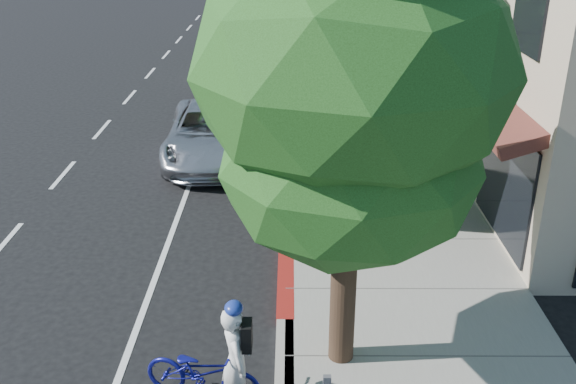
{
  "coord_description": "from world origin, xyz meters",
  "views": [
    {
      "loc": [
        0.09,
        -10.35,
        6.72
      ],
      "look_at": [
        0.04,
        1.8,
        1.35
      ],
      "focal_mm": 40.0,
      "sensor_mm": 36.0,
      "label": 1
    }
  ],
  "objects_px": {
    "white_pickup": "(238,60)",
    "pedestrian": "(322,90)",
    "street_tree_0": "(352,77)",
    "bicycle": "(203,371)",
    "street_tree_1": "(328,22)",
    "dark_sedan": "(230,81)",
    "cyclist": "(236,360)",
    "silver_suv": "(212,132)",
    "dark_suv_far": "(281,20)"
  },
  "relations": [
    {
      "from": "bicycle",
      "to": "dark_sedan",
      "type": "xyz_separation_m",
      "value": [
        -1.0,
        16.32,
        0.29
      ]
    },
    {
      "from": "cyclist",
      "to": "white_pickup",
      "type": "height_order",
      "value": "cyclist"
    },
    {
      "from": "cyclist",
      "to": "dark_sedan",
      "type": "xyz_separation_m",
      "value": [
        -1.52,
        16.54,
        -0.09
      ]
    },
    {
      "from": "street_tree_0",
      "to": "street_tree_1",
      "type": "distance_m",
      "value": 6.0
    },
    {
      "from": "street_tree_1",
      "to": "dark_suv_far",
      "type": "xyz_separation_m",
      "value": [
        -1.4,
        23.79,
        -3.64
      ]
    },
    {
      "from": "dark_sedan",
      "to": "bicycle",
      "type": "bearing_deg",
      "value": -89.6
    },
    {
      "from": "white_pickup",
      "to": "silver_suv",
      "type": "bearing_deg",
      "value": -97.75
    },
    {
      "from": "street_tree_1",
      "to": "cyclist",
      "type": "distance_m",
      "value": 8.03
    },
    {
      "from": "bicycle",
      "to": "dark_suv_far",
      "type": "xyz_separation_m",
      "value": [
        0.7,
        30.57,
        0.34
      ]
    },
    {
      "from": "white_pickup",
      "to": "pedestrian",
      "type": "xyz_separation_m",
      "value": [
        3.39,
        -5.59,
        0.18
      ]
    },
    {
      "from": "white_pickup",
      "to": "dark_suv_far",
      "type": "xyz_separation_m",
      "value": [
        1.7,
        10.65,
        0.05
      ]
    },
    {
      "from": "pedestrian",
      "to": "bicycle",
      "type": "bearing_deg",
      "value": 69.91
    },
    {
      "from": "street_tree_0",
      "to": "dark_sedan",
      "type": "relative_size",
      "value": 1.62
    },
    {
      "from": "street_tree_1",
      "to": "dark_sedan",
      "type": "bearing_deg",
      "value": 108.01
    },
    {
      "from": "street_tree_1",
      "to": "pedestrian",
      "type": "relative_size",
      "value": 4.73
    },
    {
      "from": "bicycle",
      "to": "cyclist",
      "type": "bearing_deg",
      "value": -98.85
    },
    {
      "from": "cyclist",
      "to": "silver_suv",
      "type": "height_order",
      "value": "cyclist"
    },
    {
      "from": "silver_suv",
      "to": "street_tree_1",
      "type": "bearing_deg",
      "value": -50.25
    },
    {
      "from": "street_tree_1",
      "to": "silver_suv",
      "type": "bearing_deg",
      "value": 132.19
    },
    {
      "from": "street_tree_1",
      "to": "street_tree_0",
      "type": "bearing_deg",
      "value": -90.0
    },
    {
      "from": "bicycle",
      "to": "street_tree_0",
      "type": "bearing_deg",
      "value": -55.5
    },
    {
      "from": "dark_suv_far",
      "to": "street_tree_1",
      "type": "bearing_deg",
      "value": -85.37
    },
    {
      "from": "silver_suv",
      "to": "dark_sedan",
      "type": "xyz_separation_m",
      "value": [
        0.0,
        6.12,
        -0.0
      ]
    },
    {
      "from": "cyclist",
      "to": "white_pickup",
      "type": "xyz_separation_m",
      "value": [
        -1.52,
        20.14,
        -0.1
      ]
    },
    {
      "from": "silver_suv",
      "to": "cyclist",
      "type": "bearing_deg",
      "value": -84.16
    },
    {
      "from": "cyclist",
      "to": "street_tree_0",
      "type": "bearing_deg",
      "value": -71.47
    },
    {
      "from": "cyclist",
      "to": "dark_suv_far",
      "type": "relative_size",
      "value": 0.36
    },
    {
      "from": "street_tree_0",
      "to": "cyclist",
      "type": "xyz_separation_m",
      "value": [
        -1.58,
        -1.0,
        -3.84
      ]
    },
    {
      "from": "street_tree_0",
      "to": "white_pickup",
      "type": "relative_size",
      "value": 1.44
    },
    {
      "from": "silver_suv",
      "to": "dark_sedan",
      "type": "height_order",
      "value": "silver_suv"
    },
    {
      "from": "dark_sedan",
      "to": "pedestrian",
      "type": "xyz_separation_m",
      "value": [
        3.39,
        -1.99,
        0.17
      ]
    },
    {
      "from": "street_tree_0",
      "to": "white_pickup",
      "type": "height_order",
      "value": "street_tree_0"
    },
    {
      "from": "pedestrian",
      "to": "cyclist",
      "type": "bearing_deg",
      "value": 72.04
    },
    {
      "from": "dark_sedan",
      "to": "white_pickup",
      "type": "distance_m",
      "value": 3.61
    },
    {
      "from": "street_tree_1",
      "to": "silver_suv",
      "type": "xyz_separation_m",
      "value": [
        -3.1,
        3.42,
        -3.69
      ]
    },
    {
      "from": "street_tree_1",
      "to": "silver_suv",
      "type": "height_order",
      "value": "street_tree_1"
    },
    {
      "from": "street_tree_1",
      "to": "silver_suv",
      "type": "distance_m",
      "value": 5.91
    },
    {
      "from": "street_tree_1",
      "to": "pedestrian",
      "type": "xyz_separation_m",
      "value": [
        0.29,
        7.55,
        -3.52
      ]
    },
    {
      "from": "dark_sedan",
      "to": "pedestrian",
      "type": "relative_size",
      "value": 2.95
    },
    {
      "from": "pedestrian",
      "to": "street_tree_1",
      "type": "bearing_deg",
      "value": 77.19
    },
    {
      "from": "street_tree_0",
      "to": "pedestrian",
      "type": "relative_size",
      "value": 4.79
    },
    {
      "from": "street_tree_0",
      "to": "cyclist",
      "type": "height_order",
      "value": "street_tree_0"
    },
    {
      "from": "street_tree_0",
      "to": "bicycle",
      "type": "bearing_deg",
      "value": -159.59
    },
    {
      "from": "street_tree_0",
      "to": "white_pickup",
      "type": "bearing_deg",
      "value": 99.2
    },
    {
      "from": "cyclist",
      "to": "silver_suv",
      "type": "bearing_deg",
      "value": -5.47
    },
    {
      "from": "pedestrian",
      "to": "white_pickup",
      "type": "bearing_deg",
      "value": -69.44
    },
    {
      "from": "street_tree_1",
      "to": "dark_sedan",
      "type": "xyz_separation_m",
      "value": [
        -3.1,
        9.54,
        -3.69
      ]
    },
    {
      "from": "cyclist",
      "to": "silver_suv",
      "type": "xyz_separation_m",
      "value": [
        -1.52,
        10.42,
        -0.09
      ]
    },
    {
      "from": "bicycle",
      "to": "dark_suv_far",
      "type": "bearing_deg",
      "value": 12.78
    },
    {
      "from": "bicycle",
      "to": "dark_sedan",
      "type": "distance_m",
      "value": 16.35
    }
  ]
}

